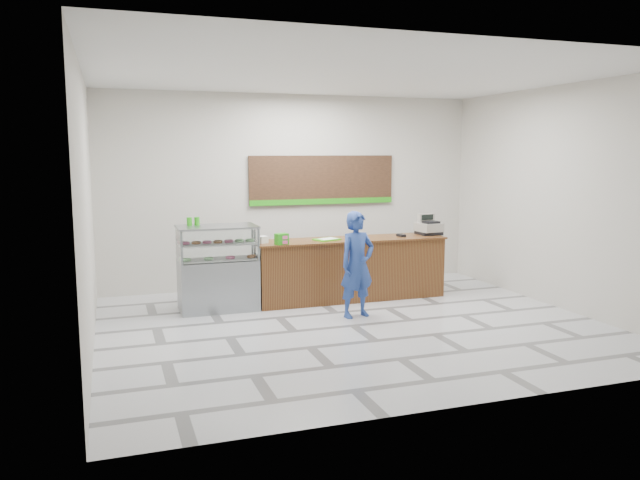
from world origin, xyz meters
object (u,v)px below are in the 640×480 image
object	(u,v)px
cash_register	(429,227)
customer	(357,265)
sales_counter	(350,269)
serving_tray	(327,239)
display_case	(218,267)

from	to	relation	value
cash_register	customer	xyz separation A→B (m)	(-1.81, -1.15, -0.37)
sales_counter	serving_tray	world-z (taller)	serving_tray
customer	display_case	bearing A→B (deg)	137.64
serving_tray	cash_register	bearing A→B (deg)	-15.77
display_case	serving_tray	distance (m)	1.83
sales_counter	display_case	xyz separation A→B (m)	(-2.22, -0.00, 0.16)
display_case	serving_tray	world-z (taller)	display_case
sales_counter	display_case	distance (m)	2.23
sales_counter	cash_register	size ratio (longest dim) A/B	7.39
sales_counter	customer	size ratio (longest dim) A/B	2.05
sales_counter	cash_register	bearing A→B (deg)	2.25
display_case	serving_tray	size ratio (longest dim) A/B	2.88
customer	serving_tray	bearing A→B (deg)	83.27
cash_register	display_case	bearing A→B (deg)	172.84
display_case	customer	xyz separation A→B (m)	(1.91, -1.09, 0.12)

